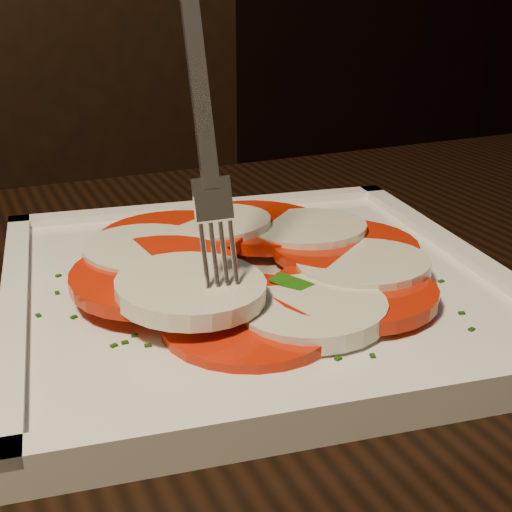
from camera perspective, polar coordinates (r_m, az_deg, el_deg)
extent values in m
cube|color=black|center=(0.36, -7.76, -13.83)|extent=(1.26, 0.89, 0.04)
cylinder|color=black|center=(1.06, 17.47, -13.04)|extent=(0.06, 0.06, 0.71)
cube|color=black|center=(1.16, -8.14, -3.56)|extent=(0.44, 0.44, 0.04)
cube|color=black|center=(1.25, -11.02, 10.36)|extent=(0.42, 0.06, 0.46)
cylinder|color=black|center=(1.19, 3.60, -16.33)|extent=(0.04, 0.04, 0.41)
cylinder|color=black|center=(1.41, -16.76, -10.77)|extent=(0.04, 0.04, 0.41)
cylinder|color=black|center=(1.47, -2.60, -8.29)|extent=(0.04, 0.04, 0.41)
cube|color=white|center=(0.44, 0.00, -2.70)|extent=(0.32, 0.32, 0.01)
cylinder|color=red|center=(0.38, -0.41, -5.21)|extent=(0.10, 0.10, 0.02)
cylinder|color=silver|center=(0.39, 4.51, -4.41)|extent=(0.08, 0.08, 0.01)
cylinder|color=red|center=(0.41, 7.75, -2.94)|extent=(0.10, 0.10, 0.01)
cylinder|color=silver|center=(0.44, 8.54, -0.91)|extent=(0.08, 0.08, 0.02)
cylinder|color=red|center=(0.47, 7.09, 0.67)|extent=(0.10, 0.10, 0.01)
cylinder|color=silver|center=(0.49, 4.11, 1.97)|extent=(0.08, 0.08, 0.02)
cylinder|color=red|center=(0.50, 0.31, 2.39)|extent=(0.10, 0.10, 0.01)
cylinder|color=silver|center=(0.49, -3.54, 2.34)|extent=(0.08, 0.08, 0.02)
cylinder|color=red|center=(0.47, -6.73, 1.43)|extent=(0.10, 0.10, 0.01)
cylinder|color=silver|center=(0.44, -8.50, 0.23)|extent=(0.08, 0.08, 0.01)
cylinder|color=red|center=(0.41, -8.11, -1.44)|extent=(0.10, 0.10, 0.02)
cylinder|color=silver|center=(0.38, -5.23, -2.62)|extent=(0.08, 0.08, 0.01)
cube|color=#205B0F|center=(0.41, 3.39, -2.31)|extent=(0.03, 0.03, 0.00)
cube|color=#205B0F|center=(0.41, -3.64, -1.91)|extent=(0.02, 0.04, 0.01)
cube|color=#205B0F|center=(0.44, -6.09, -0.35)|extent=(0.04, 0.02, 0.00)
cube|color=#205B0F|center=(0.43, -7.09, -0.82)|extent=(0.03, 0.03, 0.00)
cube|color=#205B0F|center=(0.47, -6.22, 1.25)|extent=(0.05, 0.04, 0.00)
cube|color=#205B0F|center=(0.40, -7.94, -2.70)|extent=(0.03, 0.04, 0.00)
cube|color=#205B0F|center=(0.43, 7.03, -0.72)|extent=(0.03, 0.03, 0.00)
cube|color=#205B0F|center=(0.42, -10.07, -1.47)|extent=(0.02, 0.04, 0.00)
cube|color=#205B0F|center=(0.46, -6.17, 0.66)|extent=(0.04, 0.04, 0.00)
cube|color=#163C0B|center=(0.37, -11.30, -7.04)|extent=(0.00, 0.00, 0.00)
cube|color=#163C0B|center=(0.37, -8.65, -7.08)|extent=(0.00, 0.00, 0.00)
cube|color=#163C0B|center=(0.35, 6.59, -8.15)|extent=(0.00, 0.00, 0.00)
cube|color=#163C0B|center=(0.55, 7.30, 3.00)|extent=(0.00, 0.00, 0.00)
cube|color=#163C0B|center=(0.36, -4.07, -7.32)|extent=(0.00, 0.00, 0.00)
cube|color=#163C0B|center=(0.38, 10.97, -6.10)|extent=(0.00, 0.00, 0.00)
cube|color=#163C0B|center=(0.52, -8.72, 1.92)|extent=(0.00, 0.00, 0.00)
cube|color=#163C0B|center=(0.40, -14.37, -4.76)|extent=(0.00, 0.00, 0.00)
cube|color=#163C0B|center=(0.44, -15.62, -2.86)|extent=(0.00, 0.00, 0.00)
cube|color=#163C0B|center=(0.47, -14.06, -0.72)|extent=(0.00, 0.00, 0.00)
cube|color=#163C0B|center=(0.53, -6.98, 2.37)|extent=(0.00, 0.00, 0.00)
cube|color=#163C0B|center=(0.51, 8.22, 1.40)|extent=(0.00, 0.00, 0.00)
cube|color=#163C0B|center=(0.39, 16.87, -5.64)|extent=(0.00, 0.00, 0.00)
cube|color=#163C0B|center=(0.45, 14.60, -1.97)|extent=(0.00, 0.00, 0.00)
cube|color=#163C0B|center=(0.49, -9.91, 0.47)|extent=(0.00, 0.00, 0.00)
cube|color=#163C0B|center=(0.41, -17.02, -4.57)|extent=(0.00, 0.00, 0.00)
cube|color=#163C0B|center=(0.46, -15.53, -1.53)|extent=(0.00, 0.00, 0.00)
cube|color=#163C0B|center=(0.41, 16.12, -4.41)|extent=(0.00, 0.00, 0.00)
cube|color=#163C0B|center=(0.36, 9.31, -7.88)|extent=(0.00, 0.00, 0.00)
cube|color=#163C0B|center=(0.47, -10.86, -0.38)|extent=(0.00, 0.00, 0.00)
cube|color=#163C0B|center=(0.38, 9.52, -5.85)|extent=(0.00, 0.00, 0.00)
cube|color=#163C0B|center=(0.35, -3.69, -8.10)|extent=(0.00, 0.00, 0.00)
cube|color=#163C0B|center=(0.37, -10.45, -6.82)|extent=(0.00, 0.00, 0.00)
cube|color=#163C0B|center=(0.38, -9.69, -6.29)|extent=(0.00, 0.00, 0.00)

